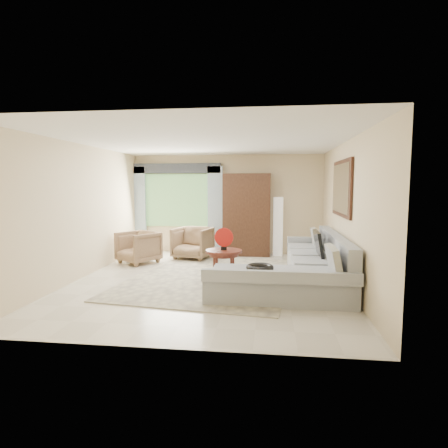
# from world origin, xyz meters

# --- Properties ---
(ground) EXTENTS (6.00, 6.00, 0.00)m
(ground) POSITION_xyz_m (0.00, 0.00, 0.00)
(ground) COLOR silver
(ground) RESTS_ON ground
(area_rug) EXTENTS (3.46, 4.33, 0.02)m
(area_rug) POSITION_xyz_m (0.03, 0.24, 0.01)
(area_rug) COLOR beige
(area_rug) RESTS_ON ground
(sectional_sofa) EXTENTS (2.30, 3.46, 0.90)m
(sectional_sofa) POSITION_xyz_m (1.78, -0.18, 0.28)
(sectional_sofa) COLOR #9B9FA3
(sectional_sofa) RESTS_ON ground
(tv_screen) EXTENTS (0.14, 0.74, 0.48)m
(tv_screen) POSITION_xyz_m (2.05, 0.17, 0.72)
(tv_screen) COLOR black
(tv_screen) RESTS_ON sectional_sofa
(garden_hose) EXTENTS (0.43, 0.43, 0.09)m
(garden_hose) POSITION_xyz_m (1.00, -1.19, 0.55)
(garden_hose) COLOR black
(garden_hose) RESTS_ON sectional_sofa
(coffee_table) EXTENTS (0.65, 0.65, 0.65)m
(coffee_table) POSITION_xyz_m (0.33, -0.32, 0.34)
(coffee_table) COLOR #461912
(coffee_table) RESTS_ON ground
(red_disc) EXTENTS (0.34, 0.06, 0.34)m
(red_disc) POSITION_xyz_m (0.33, -0.32, 0.88)
(red_disc) COLOR #B21711
(red_disc) RESTS_ON coffee_table
(armchair_left) EXTENTS (1.11, 1.12, 0.74)m
(armchair_left) POSITION_xyz_m (-1.89, 1.39, 0.37)
(armchair_left) COLOR #9C7555
(armchair_left) RESTS_ON ground
(armchair_right) EXTENTS (1.00, 1.02, 0.78)m
(armchair_right) POSITION_xyz_m (-0.73, 2.03, 0.39)
(armchair_right) COLOR olive
(armchair_right) RESTS_ON ground
(potted_plant) EXTENTS (0.52, 0.47, 0.53)m
(potted_plant) POSITION_xyz_m (-2.40, 2.52, 0.26)
(potted_plant) COLOR #999999
(potted_plant) RESTS_ON ground
(armoire) EXTENTS (1.20, 0.55, 2.10)m
(armoire) POSITION_xyz_m (0.55, 2.72, 1.05)
(armoire) COLOR black
(armoire) RESTS_ON ground
(floor_lamp) EXTENTS (0.24, 0.24, 1.50)m
(floor_lamp) POSITION_xyz_m (1.35, 2.78, 0.75)
(floor_lamp) COLOR silver
(floor_lamp) RESTS_ON ground
(window) EXTENTS (1.80, 0.04, 1.40)m
(window) POSITION_xyz_m (-1.35, 2.97, 1.40)
(window) COLOR #669E59
(window) RESTS_ON wall_back
(curtain_left) EXTENTS (0.40, 0.08, 2.30)m
(curtain_left) POSITION_xyz_m (-2.40, 2.88, 1.15)
(curtain_left) COLOR #9EB7CC
(curtain_left) RESTS_ON ground
(curtain_right) EXTENTS (0.40, 0.08, 2.30)m
(curtain_right) POSITION_xyz_m (-0.30, 2.88, 1.15)
(curtain_right) COLOR #9EB7CC
(curtain_right) RESTS_ON ground
(valance) EXTENTS (2.40, 0.12, 0.26)m
(valance) POSITION_xyz_m (-1.35, 2.90, 2.25)
(valance) COLOR #1E232D
(valance) RESTS_ON wall_back
(wall_mirror) EXTENTS (0.05, 1.70, 1.05)m
(wall_mirror) POSITION_xyz_m (2.46, 0.35, 1.75)
(wall_mirror) COLOR black
(wall_mirror) RESTS_ON wall_right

